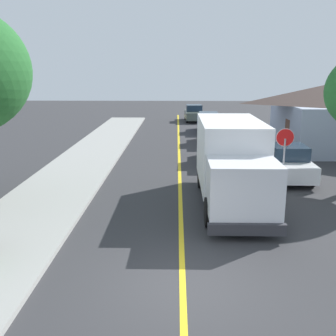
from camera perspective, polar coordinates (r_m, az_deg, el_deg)
ground_plane at (r=10.12m, az=2.13°, el=-16.65°), size 120.00×120.00×0.00m
sidewalk_curb at (r=14.65m, az=-19.93°, el=-7.19°), size 3.60×60.00×0.15m
centre_line_yellow at (r=19.40m, az=1.70°, el=-1.43°), size 0.16×56.00×0.01m
box_truck at (r=15.67m, az=9.17°, el=1.31°), size 2.41×7.18×3.20m
parked_car_near at (r=22.74m, az=7.70°, el=2.78°), size 1.92×4.45×1.67m
parked_car_mid at (r=28.58m, az=6.61°, el=5.09°), size 1.89×4.44×1.67m
parked_car_far at (r=34.03m, az=5.82°, el=6.52°), size 1.94×4.46×1.67m
parked_car_furthest at (r=41.27m, az=3.77°, el=7.86°), size 1.93×4.45×1.67m
parked_van_across at (r=19.98m, az=16.80°, el=0.75°), size 1.88×4.43×1.67m
stop_sign at (r=18.31m, az=16.46°, el=3.01°), size 0.80×0.10×2.65m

